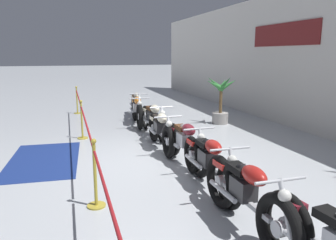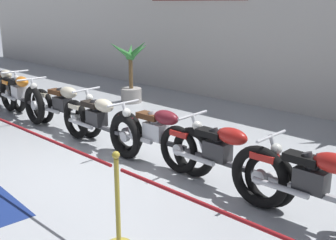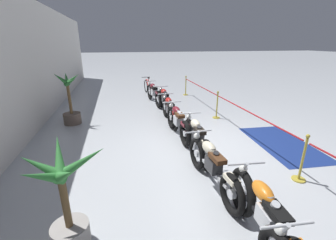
{
  "view_description": "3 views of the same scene",
  "coord_description": "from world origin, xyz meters",
  "px_view_note": "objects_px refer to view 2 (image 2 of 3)",
  "views": [
    {
      "loc": [
        6.76,
        -1.61,
        2.26
      ],
      "look_at": [
        0.75,
        0.24,
        0.98
      ],
      "focal_mm": 35.0,
      "sensor_mm": 36.0,
      "label": 1
    },
    {
      "loc": [
        5.13,
        -3.71,
        2.45
      ],
      "look_at": [
        0.55,
        1.0,
        0.61
      ],
      "focal_mm": 45.0,
      "sensor_mm": 36.0,
      "label": 2
    },
    {
      "loc": [
        -5.55,
        2.33,
        2.8
      ],
      "look_at": [
        0.66,
        0.94,
        0.57
      ],
      "focal_mm": 24.0,
      "sensor_mm": 36.0,
      "label": 3
    }
  ],
  "objects_px": {
    "motorcycle_cream_0": "(5,87)",
    "motorcycle_cream_3": "(99,122)",
    "motorcycle_cream_2": "(64,107)",
    "potted_palm_left_of_row": "(131,76)",
    "motorcycle_red_5": "(221,156)",
    "motorcycle_red_6": "(315,188)",
    "stanchion_mid_right": "(118,216)",
    "motorcycle_maroon_4": "(158,136)",
    "motorcycle_orange_1": "(20,96)"
  },
  "relations": [
    {
      "from": "motorcycle_cream_0",
      "to": "motorcycle_orange_1",
      "type": "xyz_separation_m",
      "value": [
        1.24,
        -0.24,
        0.01
      ]
    },
    {
      "from": "motorcycle_cream_0",
      "to": "motorcycle_cream_3",
      "type": "bearing_deg",
      "value": -3.66
    },
    {
      "from": "potted_palm_left_of_row",
      "to": "motorcycle_cream_3",
      "type": "bearing_deg",
      "value": -50.13
    },
    {
      "from": "motorcycle_cream_0",
      "to": "motorcycle_red_5",
      "type": "bearing_deg",
      "value": -1.12
    },
    {
      "from": "motorcycle_cream_2",
      "to": "potted_palm_left_of_row",
      "type": "relative_size",
      "value": 1.39
    },
    {
      "from": "motorcycle_cream_0",
      "to": "motorcycle_orange_1",
      "type": "bearing_deg",
      "value": -10.74
    },
    {
      "from": "motorcycle_cream_0",
      "to": "potted_palm_left_of_row",
      "type": "bearing_deg",
      "value": 52.22
    },
    {
      "from": "motorcycle_red_6",
      "to": "potted_palm_left_of_row",
      "type": "relative_size",
      "value": 1.36
    },
    {
      "from": "motorcycle_cream_2",
      "to": "motorcycle_cream_3",
      "type": "distance_m",
      "value": 1.36
    },
    {
      "from": "motorcycle_cream_3",
      "to": "motorcycle_cream_2",
      "type": "bearing_deg",
      "value": 172.84
    },
    {
      "from": "motorcycle_cream_3",
      "to": "potted_palm_left_of_row",
      "type": "bearing_deg",
      "value": 129.87
    },
    {
      "from": "motorcycle_orange_1",
      "to": "stanchion_mid_right",
      "type": "relative_size",
      "value": 2.16
    },
    {
      "from": "motorcycle_cream_0",
      "to": "potted_palm_left_of_row",
      "type": "height_order",
      "value": "potted_palm_left_of_row"
    },
    {
      "from": "motorcycle_red_5",
      "to": "motorcycle_red_6",
      "type": "bearing_deg",
      "value": -4.55
    },
    {
      "from": "motorcycle_red_5",
      "to": "stanchion_mid_right",
      "type": "bearing_deg",
      "value": -86.0
    },
    {
      "from": "motorcycle_cream_0",
      "to": "motorcycle_red_5",
      "type": "xyz_separation_m",
      "value": [
        6.64,
        -0.13,
        -0.01
      ]
    },
    {
      "from": "motorcycle_red_5",
      "to": "stanchion_mid_right",
      "type": "relative_size",
      "value": 2.15
    },
    {
      "from": "motorcycle_cream_3",
      "to": "stanchion_mid_right",
      "type": "bearing_deg",
      "value": -33.34
    },
    {
      "from": "motorcycle_cream_0",
      "to": "potted_palm_left_of_row",
      "type": "xyz_separation_m",
      "value": [
        1.87,
        2.41,
        0.21
      ]
    },
    {
      "from": "motorcycle_maroon_4",
      "to": "motorcycle_red_5",
      "type": "height_order",
      "value": "motorcycle_maroon_4"
    },
    {
      "from": "motorcycle_cream_0",
      "to": "motorcycle_red_6",
      "type": "height_order",
      "value": "motorcycle_red_6"
    },
    {
      "from": "motorcycle_red_6",
      "to": "motorcycle_cream_2",
      "type": "bearing_deg",
      "value": 178.4
    },
    {
      "from": "motorcycle_cream_0",
      "to": "motorcycle_maroon_4",
      "type": "relative_size",
      "value": 1.05
    },
    {
      "from": "motorcycle_cream_0",
      "to": "motorcycle_red_6",
      "type": "bearing_deg",
      "value": -1.71
    },
    {
      "from": "motorcycle_cream_0",
      "to": "stanchion_mid_right",
      "type": "distance_m",
      "value": 7.06
    },
    {
      "from": "motorcycle_orange_1",
      "to": "motorcycle_red_6",
      "type": "height_order",
      "value": "motorcycle_orange_1"
    },
    {
      "from": "stanchion_mid_right",
      "to": "motorcycle_cream_0",
      "type": "bearing_deg",
      "value": 163.43
    },
    {
      "from": "motorcycle_orange_1",
      "to": "motorcycle_red_5",
      "type": "height_order",
      "value": "motorcycle_orange_1"
    },
    {
      "from": "motorcycle_cream_2",
      "to": "motorcycle_cream_3",
      "type": "bearing_deg",
      "value": -7.16
    },
    {
      "from": "motorcycle_cream_3",
      "to": "motorcycle_red_6",
      "type": "height_order",
      "value": "motorcycle_red_6"
    },
    {
      "from": "motorcycle_red_6",
      "to": "motorcycle_maroon_4",
      "type": "bearing_deg",
      "value": 176.98
    },
    {
      "from": "motorcycle_cream_0",
      "to": "motorcycle_orange_1",
      "type": "distance_m",
      "value": 1.26
    },
    {
      "from": "motorcycle_red_6",
      "to": "motorcycle_cream_3",
      "type": "bearing_deg",
      "value": -179.68
    },
    {
      "from": "motorcycle_orange_1",
      "to": "potted_palm_left_of_row",
      "type": "relative_size",
      "value": 1.41
    },
    {
      "from": "motorcycle_cream_2",
      "to": "stanchion_mid_right",
      "type": "bearing_deg",
      "value": -25.61
    },
    {
      "from": "motorcycle_cream_2",
      "to": "potted_palm_left_of_row",
      "type": "height_order",
      "value": "potted_palm_left_of_row"
    },
    {
      "from": "potted_palm_left_of_row",
      "to": "stanchion_mid_right",
      "type": "xyz_separation_m",
      "value": [
        4.9,
        -4.43,
        -0.33
      ]
    },
    {
      "from": "motorcycle_cream_3",
      "to": "motorcycle_maroon_4",
      "type": "distance_m",
      "value": 1.31
    },
    {
      "from": "motorcycle_maroon_4",
      "to": "motorcycle_red_6",
      "type": "relative_size",
      "value": 0.98
    },
    {
      "from": "motorcycle_cream_0",
      "to": "motorcycle_cream_3",
      "type": "xyz_separation_m",
      "value": [
        4.11,
        -0.26,
        -0.02
      ]
    },
    {
      "from": "motorcycle_cream_0",
      "to": "potted_palm_left_of_row",
      "type": "relative_size",
      "value": 1.41
    },
    {
      "from": "motorcycle_red_5",
      "to": "stanchion_mid_right",
      "type": "distance_m",
      "value": 1.89
    },
    {
      "from": "motorcycle_cream_0",
      "to": "stanchion_mid_right",
      "type": "relative_size",
      "value": 2.15
    },
    {
      "from": "motorcycle_orange_1",
      "to": "motorcycle_cream_3",
      "type": "xyz_separation_m",
      "value": [
        2.86,
        -0.03,
        -0.02
      ]
    },
    {
      "from": "motorcycle_cream_0",
      "to": "motorcycle_cream_3",
      "type": "height_order",
      "value": "motorcycle_cream_0"
    },
    {
      "from": "motorcycle_maroon_4",
      "to": "motorcycle_red_6",
      "type": "height_order",
      "value": "motorcycle_red_6"
    },
    {
      "from": "motorcycle_cream_2",
      "to": "potted_palm_left_of_row",
      "type": "bearing_deg",
      "value": 109.53
    },
    {
      "from": "motorcycle_cream_3",
      "to": "motorcycle_maroon_4",
      "type": "xyz_separation_m",
      "value": [
        1.3,
        0.16,
        0.0
      ]
    },
    {
      "from": "motorcycle_orange_1",
      "to": "motorcycle_cream_2",
      "type": "distance_m",
      "value": 1.53
    },
    {
      "from": "motorcycle_cream_0",
      "to": "motorcycle_maroon_4",
      "type": "bearing_deg",
      "value": -1.08
    }
  ]
}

